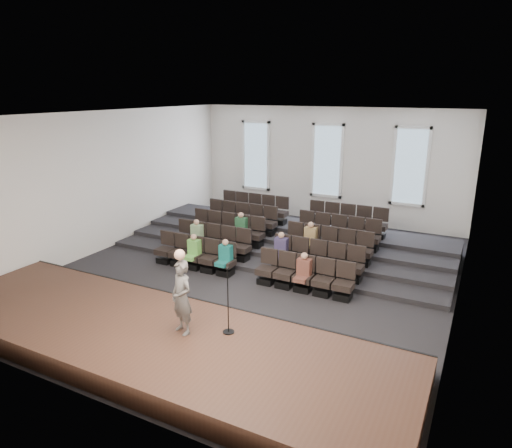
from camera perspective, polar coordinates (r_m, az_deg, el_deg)
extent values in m
plane|color=black|center=(14.85, -0.23, -6.08)|extent=(14.00, 14.00, 0.00)
cube|color=white|center=(13.73, -0.25, 13.62)|extent=(12.00, 14.00, 0.02)
cube|color=silver|center=(20.46, 8.91, 7.29)|extent=(12.00, 0.04, 5.00)
cube|color=silver|center=(8.75, -22.00, -6.19)|extent=(12.00, 0.04, 5.00)
cube|color=silver|center=(17.62, -17.98, 5.22)|extent=(0.04, 14.00, 5.00)
cube|color=silver|center=(12.59, 24.88, 0.22)|extent=(0.04, 14.00, 5.00)
cube|color=#3C251A|center=(10.93, -12.98, -13.85)|extent=(11.80, 3.60, 0.50)
cube|color=black|center=(12.15, -7.58, -10.29)|extent=(11.80, 0.06, 0.52)
cube|color=black|center=(16.78, 3.43, -3.12)|extent=(11.80, 4.80, 0.15)
cube|color=black|center=(17.22, 4.14, -2.36)|extent=(11.80, 3.75, 0.30)
cube|color=black|center=(17.65, 4.82, -1.64)|extent=(11.80, 2.70, 0.45)
cube|color=black|center=(18.09, 5.46, -0.95)|extent=(11.80, 1.65, 0.60)
cube|color=black|center=(15.95, -11.29, -4.40)|extent=(0.47, 0.43, 0.20)
cube|color=black|center=(15.84, -11.35, -3.35)|extent=(0.55, 0.50, 0.19)
cube|color=black|center=(15.86, -10.97, -1.73)|extent=(0.55, 0.08, 0.50)
cube|color=black|center=(15.60, -9.55, -4.78)|extent=(0.47, 0.43, 0.20)
cube|color=black|center=(15.49, -9.60, -3.71)|extent=(0.55, 0.50, 0.19)
cube|color=black|center=(15.52, -9.22, -2.06)|extent=(0.55, 0.08, 0.50)
cube|color=black|center=(15.27, -7.73, -5.18)|extent=(0.47, 0.43, 0.20)
cube|color=black|center=(15.16, -7.77, -4.09)|extent=(0.55, 0.50, 0.19)
cube|color=black|center=(15.18, -7.38, -2.40)|extent=(0.55, 0.08, 0.50)
cube|color=black|center=(14.95, -5.83, -5.59)|extent=(0.47, 0.43, 0.20)
cube|color=black|center=(14.84, -5.86, -4.48)|extent=(0.55, 0.50, 0.19)
cube|color=black|center=(14.86, -5.47, -2.75)|extent=(0.55, 0.08, 0.50)
cube|color=black|center=(14.66, -3.84, -6.01)|extent=(0.47, 0.43, 0.20)
cube|color=black|center=(14.54, -3.87, -4.88)|extent=(0.55, 0.50, 0.19)
cube|color=black|center=(14.57, -3.47, -3.11)|extent=(0.55, 0.08, 0.50)
cube|color=black|center=(14.02, 1.29, -7.05)|extent=(0.47, 0.43, 0.20)
cube|color=black|center=(13.90, 1.30, -5.88)|extent=(0.55, 0.50, 0.19)
cube|color=black|center=(13.92, 1.69, -4.02)|extent=(0.55, 0.08, 0.50)
cube|color=black|center=(13.79, 3.55, -7.49)|extent=(0.47, 0.43, 0.20)
cube|color=black|center=(13.67, 3.58, -6.30)|extent=(0.55, 0.50, 0.19)
cube|color=black|center=(13.69, 3.96, -4.42)|extent=(0.55, 0.08, 0.50)
cube|color=black|center=(13.58, 5.89, -7.94)|extent=(0.47, 0.43, 0.20)
cube|color=black|center=(13.46, 5.93, -6.73)|extent=(0.55, 0.50, 0.19)
cube|color=black|center=(13.49, 6.31, -4.82)|extent=(0.55, 0.08, 0.50)
cube|color=black|center=(13.40, 8.31, -8.38)|extent=(0.47, 0.43, 0.20)
cube|color=black|center=(13.28, 8.36, -7.16)|extent=(0.55, 0.50, 0.19)
cube|color=black|center=(13.30, 8.73, -5.22)|extent=(0.55, 0.08, 0.50)
cube|color=black|center=(13.25, 10.78, -8.82)|extent=(0.47, 0.43, 0.20)
cube|color=black|center=(13.12, 10.86, -7.59)|extent=(0.55, 0.50, 0.19)
cube|color=black|center=(13.15, 11.22, -5.62)|extent=(0.55, 0.08, 0.50)
cube|color=black|center=(16.68, -9.10, -2.80)|extent=(0.47, 0.43, 0.20)
cube|color=black|center=(16.58, -9.15, -1.79)|extent=(0.55, 0.50, 0.19)
cube|color=black|center=(16.62, -8.79, -0.25)|extent=(0.55, 0.08, 0.50)
cube|color=black|center=(16.34, -7.39, -3.13)|extent=(0.47, 0.43, 0.20)
cube|color=black|center=(16.24, -7.43, -2.10)|extent=(0.55, 0.50, 0.19)
cube|color=black|center=(16.28, -7.07, -0.52)|extent=(0.55, 0.08, 0.50)
cube|color=black|center=(16.03, -5.62, -3.47)|extent=(0.47, 0.43, 0.20)
cube|color=black|center=(15.92, -5.65, -2.42)|extent=(0.55, 0.50, 0.19)
cube|color=black|center=(15.97, -5.28, -0.81)|extent=(0.55, 0.08, 0.50)
cube|color=black|center=(15.73, -3.77, -3.82)|extent=(0.47, 0.43, 0.20)
cube|color=black|center=(15.62, -3.79, -2.75)|extent=(0.55, 0.50, 0.19)
cube|color=black|center=(15.66, -3.43, -1.11)|extent=(0.55, 0.08, 0.50)
cube|color=black|center=(15.45, -1.85, -4.18)|extent=(0.47, 0.43, 0.20)
cube|color=black|center=(15.34, -1.86, -3.09)|extent=(0.55, 0.50, 0.19)
cube|color=black|center=(15.38, -1.50, -1.42)|extent=(0.55, 0.08, 0.50)
cube|color=black|center=(14.84, 3.07, -5.07)|extent=(0.47, 0.43, 0.20)
cube|color=black|center=(14.73, 3.09, -3.95)|extent=(0.55, 0.50, 0.19)
cube|color=black|center=(14.77, 3.45, -2.21)|extent=(0.55, 0.08, 0.50)
cube|color=black|center=(14.63, 5.23, -5.45)|extent=(0.47, 0.43, 0.20)
cube|color=black|center=(14.51, 5.26, -4.32)|extent=(0.55, 0.50, 0.19)
cube|color=black|center=(14.56, 5.61, -2.54)|extent=(0.55, 0.08, 0.50)
cube|color=black|center=(14.43, 7.44, -5.83)|extent=(0.47, 0.43, 0.20)
cube|color=black|center=(14.32, 7.49, -4.69)|extent=(0.55, 0.50, 0.19)
cube|color=black|center=(14.36, 7.84, -2.89)|extent=(0.55, 0.08, 0.50)
cube|color=black|center=(14.26, 9.72, -6.22)|extent=(0.47, 0.43, 0.20)
cube|color=black|center=(14.15, 9.78, -5.06)|extent=(0.55, 0.50, 0.19)
cube|color=black|center=(14.19, 10.12, -3.24)|extent=(0.55, 0.08, 0.50)
cube|color=black|center=(14.11, 12.05, -6.60)|extent=(0.47, 0.43, 0.20)
cube|color=black|center=(14.00, 12.13, -5.43)|extent=(0.55, 0.50, 0.19)
cube|color=black|center=(14.05, 12.46, -3.59)|extent=(0.55, 0.08, 0.50)
cube|color=black|center=(17.44, -7.10, -1.33)|extent=(0.47, 0.42, 0.20)
cube|color=black|center=(17.35, -7.14, -0.36)|extent=(0.55, 0.50, 0.19)
cube|color=black|center=(17.40, -6.80, 1.11)|extent=(0.55, 0.08, 0.50)
cube|color=black|center=(17.12, -5.44, -1.62)|extent=(0.47, 0.42, 0.20)
cube|color=black|center=(17.03, -5.46, -0.63)|extent=(0.55, 0.50, 0.19)
cube|color=black|center=(17.08, -5.12, 0.87)|extent=(0.55, 0.08, 0.50)
cube|color=black|center=(16.82, -3.71, -1.91)|extent=(0.47, 0.42, 0.20)
cube|color=black|center=(16.72, -3.73, -0.90)|extent=(0.55, 0.50, 0.19)
cube|color=black|center=(16.78, -3.39, 0.62)|extent=(0.55, 0.08, 0.50)
cube|color=black|center=(16.53, -1.92, -2.21)|extent=(0.47, 0.42, 0.20)
cube|color=black|center=(16.44, -1.93, -1.19)|extent=(0.55, 0.50, 0.19)
cube|color=black|center=(16.49, -1.59, 0.36)|extent=(0.55, 0.08, 0.50)
cube|color=black|center=(16.27, -0.07, -2.52)|extent=(0.47, 0.42, 0.20)
cube|color=black|center=(16.17, -0.07, -1.48)|extent=(0.55, 0.50, 0.19)
cube|color=black|center=(16.23, 0.27, 0.10)|extent=(0.55, 0.08, 0.50)
cube|color=black|center=(15.69, 4.65, -3.30)|extent=(0.47, 0.42, 0.20)
cube|color=black|center=(15.59, 4.68, -2.23)|extent=(0.55, 0.50, 0.19)
cube|color=black|center=(15.65, 5.01, -0.59)|extent=(0.55, 0.08, 0.50)
cube|color=black|center=(15.49, 6.71, -3.63)|extent=(0.47, 0.42, 0.20)
cube|color=black|center=(15.39, 6.74, -2.55)|extent=(0.55, 0.50, 0.19)
cube|color=black|center=(15.45, 7.07, -0.88)|extent=(0.55, 0.08, 0.50)
cube|color=black|center=(15.31, 8.81, -3.97)|extent=(0.47, 0.42, 0.20)
cube|color=black|center=(15.20, 8.86, -2.87)|extent=(0.55, 0.50, 0.19)
cube|color=black|center=(15.26, 9.18, -1.18)|extent=(0.55, 0.08, 0.50)
cube|color=black|center=(15.15, 10.97, -4.30)|extent=(0.47, 0.42, 0.20)
cube|color=black|center=(15.04, 11.03, -3.20)|extent=(0.55, 0.50, 0.19)
cube|color=black|center=(15.10, 11.34, -1.49)|extent=(0.55, 0.08, 0.50)
cube|color=black|center=(15.01, 13.17, -4.64)|extent=(0.47, 0.42, 0.20)
cube|color=black|center=(14.90, 13.24, -3.53)|extent=(0.55, 0.50, 0.19)
cube|color=black|center=(14.96, 13.54, -1.80)|extent=(0.55, 0.08, 0.50)
cube|color=black|center=(18.23, -5.28, 0.01)|extent=(0.47, 0.42, 0.20)
cube|color=black|center=(18.15, -5.30, 0.95)|extent=(0.55, 0.50, 0.19)
cube|color=black|center=(18.21, -4.98, 2.35)|extent=(0.55, 0.08, 0.50)
cube|color=black|center=(17.93, -3.65, -0.24)|extent=(0.47, 0.42, 0.20)
cube|color=black|center=(17.84, -3.67, 0.71)|extent=(0.55, 0.50, 0.19)
cube|color=black|center=(17.91, -3.35, 2.14)|extent=(0.55, 0.08, 0.50)
cube|color=black|center=(17.64, -1.98, -0.50)|extent=(0.47, 0.42, 0.20)
cube|color=black|center=(17.55, -1.99, 0.47)|extent=(0.55, 0.50, 0.19)
cube|color=black|center=(17.62, -1.67, 1.92)|extent=(0.55, 0.08, 0.50)
cube|color=black|center=(17.37, -0.25, -0.76)|extent=(0.47, 0.42, 0.20)
cube|color=black|center=(17.28, -0.25, 0.22)|extent=(0.55, 0.50, 0.19)
cube|color=black|center=(17.35, 0.07, 1.70)|extent=(0.55, 0.08, 0.50)
cube|color=black|center=(17.11, 1.54, -1.03)|extent=(0.47, 0.42, 0.20)
cube|color=black|center=(17.02, 1.55, -0.03)|extent=(0.55, 0.50, 0.19)
cube|color=black|center=(17.09, 1.86, 1.46)|extent=(0.55, 0.08, 0.50)
cube|color=black|center=(16.57, 6.07, -1.71)|extent=(0.47, 0.42, 0.20)
cube|color=black|center=(16.48, 6.10, -0.69)|extent=(0.55, 0.50, 0.19)
cube|color=black|center=(16.55, 6.40, 0.86)|extent=(0.55, 0.08, 0.50)
cube|color=black|center=(16.38, 8.02, -2.00)|extent=(0.47, 0.42, 0.20)
cube|color=black|center=(16.28, 8.07, -0.97)|extent=(0.55, 0.50, 0.19)
cube|color=black|center=(16.36, 8.37, 0.60)|extent=(0.55, 0.08, 0.50)
cube|color=black|center=(16.20, 10.02, -2.30)|extent=(0.47, 0.42, 0.20)
cube|color=black|center=(16.11, 10.08, -1.25)|extent=(0.55, 0.50, 0.19)
cube|color=black|center=(16.18, 10.37, 0.33)|extent=(0.55, 0.08, 0.50)
cube|color=black|center=(16.05, 12.07, -2.60)|extent=(0.47, 0.42, 0.20)
cube|color=black|center=(15.96, 12.13, -1.54)|extent=(0.55, 0.50, 0.19)
cube|color=black|center=(16.03, 12.42, 0.06)|extent=(0.55, 0.08, 0.50)
cube|color=black|center=(15.92, 14.14, -2.90)|extent=(0.47, 0.42, 0.20)
cube|color=black|center=(15.82, 14.22, -1.84)|extent=(0.55, 0.50, 0.19)
cube|color=black|center=(15.90, 14.50, -0.22)|extent=(0.55, 0.08, 0.50)
cube|color=black|center=(19.05, -3.60, 1.24)|extent=(0.47, 0.42, 0.20)
cube|color=black|center=(18.97, -3.62, 2.14)|extent=(0.55, 0.50, 0.19)
cube|color=black|center=(19.05, -3.32, 3.47)|extent=(0.55, 0.08, 0.50)
cube|color=black|center=(18.76, -2.03, 1.02)|extent=(0.47, 0.42, 0.20)
cube|color=black|center=(18.68, -2.04, 1.94)|extent=(0.55, 0.50, 0.19)
cube|color=black|center=(18.76, -1.74, 3.29)|extent=(0.55, 0.08, 0.50)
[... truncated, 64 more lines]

